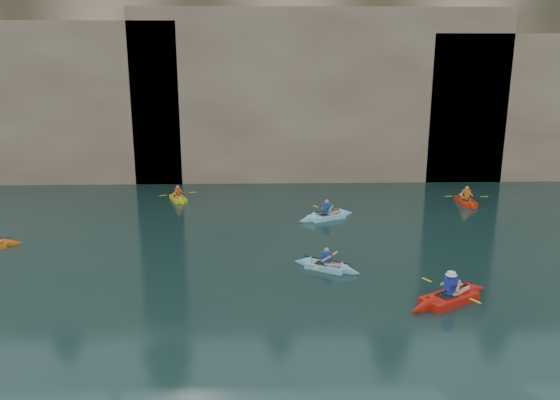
{
  "coord_description": "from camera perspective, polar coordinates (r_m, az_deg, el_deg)",
  "views": [
    {
      "loc": [
        -1.73,
        -13.43,
        7.92
      ],
      "look_at": [
        -1.13,
        5.52,
        3.0
      ],
      "focal_mm": 35.0,
      "sensor_mm": 36.0,
      "label": 1
    }
  ],
  "objects": [
    {
      "name": "kayaker_red_far",
      "position": [
        32.46,
        18.86,
        -0.09
      ],
      "size": [
        2.42,
        3.38,
        1.23
      ],
      "rotation": [
        0.0,
        0.0,
        1.5
      ],
      "color": "red",
      "rests_on": "ground"
    },
    {
      "name": "sea_cave_east",
      "position": [
        37.7,
        16.42,
        5.31
      ],
      "size": [
        5.0,
        1.0,
        4.5
      ],
      "primitive_type": "cube",
      "color": "black",
      "rests_on": "ground"
    },
    {
      "name": "sea_cave_center",
      "position": [
        36.01,
        -5.41,
        4.38
      ],
      "size": [
        3.5,
        1.0,
        3.2
      ],
      "primitive_type": "cube",
      "color": "black",
      "rests_on": "ground"
    },
    {
      "name": "kayaker_ltblue_mid",
      "position": [
        27.89,
        4.89,
        -1.67
      ],
      "size": [
        3.27,
        2.22,
        1.25
      ],
      "rotation": [
        0.0,
        0.0,
        0.48
      ],
      "color": "#93E1F7",
      "rests_on": "ground"
    },
    {
      "name": "cliff",
      "position": [
        43.51,
        0.49,
        12.03
      ],
      "size": [
        70.0,
        16.0,
        12.0
      ],
      "primitive_type": "cube",
      "color": "tan",
      "rests_on": "ground"
    },
    {
      "name": "sea_cave_west",
      "position": [
        39.39,
        -26.26,
        4.41
      ],
      "size": [
        4.5,
        1.0,
        4.0
      ],
      "primitive_type": "cube",
      "color": "black",
      "rests_on": "ground"
    },
    {
      "name": "kayaker_ltblue_near",
      "position": [
        21.36,
        4.85,
        -6.87
      ],
      "size": [
        2.73,
        1.99,
        1.09
      ],
      "rotation": [
        0.0,
        0.0,
        -0.53
      ],
      "color": "#81BDD8",
      "rests_on": "ground"
    },
    {
      "name": "kayaker_yellow",
      "position": [
        31.98,
        -10.59,
        0.21
      ],
      "size": [
        2.03,
        2.7,
        1.08
      ],
      "rotation": [
        0.0,
        0.0,
        -1.17
      ],
      "color": "yellow",
      "rests_on": "ground"
    },
    {
      "name": "main_kayaker",
      "position": [
        19.36,
        17.28,
        -9.71
      ],
      "size": [
        3.53,
        2.57,
        1.35
      ],
      "rotation": [
        0.0,
        0.0,
        0.54
      ],
      "color": "red",
      "rests_on": "ground"
    },
    {
      "name": "ground",
      "position": [
        15.69,
        4.96,
        -15.84
      ],
      "size": [
        160.0,
        160.0,
        0.0
      ],
      "primitive_type": "plane",
      "color": "black",
      "rests_on": "ground"
    },
    {
      "name": "cliff_slab_center",
      "position": [
        36.29,
        4.18,
        11.01
      ],
      "size": [
        24.0,
        2.4,
        11.4
      ],
      "primitive_type": "cube",
      "color": "tan",
      "rests_on": "ground"
    }
  ]
}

